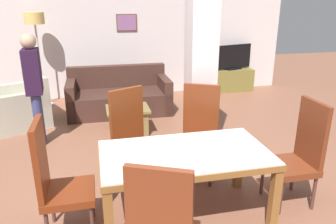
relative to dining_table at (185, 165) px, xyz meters
name	(u,v)px	position (x,y,z in m)	size (l,w,h in m)	color
ground_plane	(184,215)	(0.00, 0.00, -0.57)	(18.00, 18.00, 0.00)	brown
back_wall	(129,34)	(0.00, 4.65, 0.78)	(7.20, 0.09, 2.70)	silver
divider_pillar	(201,59)	(0.57, 1.33, 0.78)	(0.34, 0.38, 2.70)	silver
dining_table	(185,165)	(0.00, 0.00, 0.00)	(1.61, 0.89, 0.72)	brown
dining_chair_far_left	(133,136)	(-0.40, 0.82, 0.01)	(0.62, 0.62, 1.13)	maroon
dining_chair_head_left	(56,179)	(-1.18, 0.00, 0.01)	(0.46, 0.46, 1.13)	maroon
dining_chair_head_right	(300,152)	(1.24, 0.00, 0.01)	(0.46, 0.46, 1.13)	maroon
dining_chair_far_right	(199,130)	(0.41, 0.80, 0.01)	(0.62, 0.62, 1.13)	maroon
sofa	(119,97)	(-0.36, 3.41, -0.29)	(1.91, 0.94, 0.85)	#422720
armchair	(21,108)	(-2.08, 3.09, -0.28)	(1.17, 1.21, 0.86)	#BBB8A3
coffee_table	(128,120)	(-0.31, 2.30, -0.35)	(0.68, 0.54, 0.43)	olive
bottle	(138,101)	(-0.13, 2.33, -0.04)	(0.07, 0.07, 0.26)	#4C2D14
tv_stand	(232,80)	(2.38, 4.37, -0.31)	(0.95, 0.40, 0.52)	olive
tv_screen	(233,57)	(2.38, 4.37, 0.22)	(0.94, 0.31, 0.57)	black
floor_lamp	(35,27)	(-1.84, 4.17, 1.00)	(0.37, 0.37, 1.85)	#B7B7BC
standing_person	(34,83)	(-1.65, 2.20, 0.37)	(0.25, 0.40, 1.64)	navy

